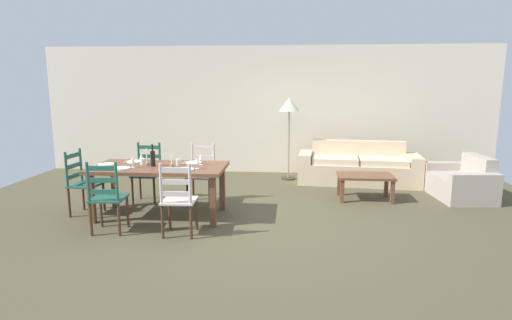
{
  "coord_description": "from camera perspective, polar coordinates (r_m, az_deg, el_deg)",
  "views": [
    {
      "loc": [
        0.59,
        -5.69,
        1.92
      ],
      "look_at": [
        0.04,
        0.62,
        0.75
      ],
      "focal_mm": 29.23,
      "sensor_mm": 36.0,
      "label": 1
    }
  ],
  "objects": [
    {
      "name": "dinner_plate_head_west",
      "position": [
        6.42,
        -19.78,
        -0.57
      ],
      "size": [
        0.24,
        0.24,
        0.02
      ],
      "primitive_type": "cylinder",
      "color": "white",
      "rests_on": "dining_table"
    },
    {
      "name": "wine_glass_near_right",
      "position": [
        5.81,
        -8.09,
        -0.13
      ],
      "size": [
        0.06,
        0.06,
        0.16
      ],
      "color": "white",
      "rests_on": "dining_table"
    },
    {
      "name": "coffee_cup_secondary",
      "position": [
        6.27,
        -15.22,
        -0.22
      ],
      "size": [
        0.07,
        0.07,
        0.09
      ],
      "primitive_type": "cylinder",
      "color": "silver",
      "rests_on": "dining_table"
    },
    {
      "name": "dining_chair_head_west",
      "position": [
        6.65,
        -22.68,
        -2.87
      ],
      "size": [
        0.43,
        0.45,
        0.96
      ],
      "color": "#235349",
      "rests_on": "ground_plane"
    },
    {
      "name": "wall_far",
      "position": [
        9.03,
        1.26,
        6.84
      ],
      "size": [
        9.6,
        0.16,
        2.7
      ],
      "primitive_type": "cube",
      "color": "beige",
      "rests_on": "ground_plane"
    },
    {
      "name": "dinner_plate_near_left",
      "position": [
        6.06,
        -17.92,
        -1.08
      ],
      "size": [
        0.24,
        0.24,
        0.02
      ],
      "primitive_type": "cylinder",
      "color": "white",
      "rests_on": "dining_table"
    },
    {
      "name": "fork_far_right",
      "position": [
        6.28,
        -9.84,
        -0.38
      ],
      "size": [
        0.02,
        0.17,
        0.01
      ],
      "primitive_type": "cube",
      "rotation": [
        0.0,
        0.0,
        -0.02
      ],
      "color": "silver",
      "rests_on": "dining_table"
    },
    {
      "name": "wine_glass_near_left",
      "position": [
        6.08,
        -16.56,
        0.01
      ],
      "size": [
        0.06,
        0.06,
        0.16
      ],
      "color": "white",
      "rests_on": "dining_table"
    },
    {
      "name": "dining_chair_near_left",
      "position": [
        5.7,
        -19.73,
        -4.81
      ],
      "size": [
        0.45,
        0.43,
        0.96
      ],
      "color": "#215B49",
      "rests_on": "ground_plane"
    },
    {
      "name": "armchair_upholstered",
      "position": [
        7.89,
        26.49,
        -2.87
      ],
      "size": [
        0.9,
        1.23,
        0.72
      ],
      "color": "#ADA092",
      "rests_on": "ground_plane"
    },
    {
      "name": "coffee_table",
      "position": [
        7.17,
        14.73,
        -2.49
      ],
      "size": [
        0.9,
        0.56,
        0.42
      ],
      "color": "brown",
      "rests_on": "ground_plane"
    },
    {
      "name": "dining_chair_near_right",
      "position": [
        5.36,
        -10.59,
        -5.31
      ],
      "size": [
        0.43,
        0.41,
        0.96
      ],
      "color": "beige",
      "rests_on": "ground_plane"
    },
    {
      "name": "coffee_cup_primary",
      "position": [
        6.13,
        -10.6,
        -0.27
      ],
      "size": [
        0.07,
        0.07,
        0.09
      ],
      "primitive_type": "cylinder",
      "color": "silver",
      "rests_on": "dining_table"
    },
    {
      "name": "dining_chair_far_left",
      "position": [
        7.05,
        -14.63,
        -1.68
      ],
      "size": [
        0.42,
        0.4,
        0.96
      ],
      "color": "#235B48",
      "rests_on": "ground_plane"
    },
    {
      "name": "dinner_plate_far_right",
      "position": [
        6.25,
        -8.51,
        -0.35
      ],
      "size": [
        0.24,
        0.24,
        0.02
      ],
      "primitive_type": "cylinder",
      "color": "white",
      "rests_on": "dining_table"
    },
    {
      "name": "candle_short",
      "position": [
        6.03,
        -11.47,
        -0.47
      ],
      "size": [
        0.05,
        0.05,
        0.18
      ],
      "color": "#998C66",
      "rests_on": "dining_table"
    },
    {
      "name": "dinner_plate_near_right",
      "position": [
        5.77,
        -9.66,
        -1.28
      ],
      "size": [
        0.24,
        0.24,
        0.02
      ],
      "primitive_type": "cylinder",
      "color": "white",
      "rests_on": "dining_table"
    },
    {
      "name": "ground_plane",
      "position": [
        6.03,
        -0.86,
        -8.18
      ],
      "size": [
        9.6,
        9.6,
        0.02
      ],
      "primitive_type": "cube",
      "color": "#4B462F"
    },
    {
      "name": "fork_near_left",
      "position": [
        6.12,
        -19.21,
        -1.1
      ],
      "size": [
        0.02,
        0.17,
        0.01
      ],
      "primitive_type": "cube",
      "rotation": [
        0.0,
        0.0,
        0.04
      ],
      "color": "silver",
      "rests_on": "dining_table"
    },
    {
      "name": "fork_far_left",
      "position": [
        6.57,
        -17.45,
        -0.24
      ],
      "size": [
        0.03,
        0.17,
        0.01
      ],
      "primitive_type": "cube",
      "rotation": [
        0.0,
        0.0,
        0.06
      ],
      "color": "silver",
      "rests_on": "dining_table"
    },
    {
      "name": "candle_tall",
      "position": [
        6.2,
        -14.69,
        -0.08
      ],
      "size": [
        0.05,
        0.05,
        0.25
      ],
      "color": "#998C66",
      "rests_on": "dining_table"
    },
    {
      "name": "dining_chair_far_right",
      "position": [
        6.8,
        -7.45,
        -1.87
      ],
      "size": [
        0.44,
        0.42,
        0.96
      ],
      "color": "beige",
      "rests_on": "ground_plane"
    },
    {
      "name": "dining_table",
      "position": [
        6.15,
        -13.11,
        -1.59
      ],
      "size": [
        1.9,
        0.96,
        0.75
      ],
      "color": "brown",
      "rests_on": "ground_plane"
    },
    {
      "name": "wine_glass_far_left",
      "position": [
        6.33,
        -15.43,
        0.46
      ],
      "size": [
        0.06,
        0.06,
        0.16
      ],
      "color": "white",
      "rests_on": "dining_table"
    },
    {
      "name": "standing_lamp",
      "position": [
        8.3,
        4.58,
        6.92
      ],
      "size": [
        0.4,
        0.4,
        1.64
      ],
      "color": "#332D28",
      "rests_on": "ground_plane"
    },
    {
      "name": "wine_glass_far_right",
      "position": [
        6.09,
        -7.56,
        0.36
      ],
      "size": [
        0.06,
        0.06,
        0.16
      ],
      "color": "white",
      "rests_on": "dining_table"
    },
    {
      "name": "fork_head_west",
      "position": [
        6.48,
        -20.98,
        -0.6
      ],
      "size": [
        0.03,
        0.17,
        0.01
      ],
      "primitive_type": "cube",
      "rotation": [
        0.0,
        0.0,
        0.08
      ],
      "color": "silver",
      "rests_on": "dining_table"
    },
    {
      "name": "couch",
      "position": [
        8.37,
        13.78,
        -1.06
      ],
      "size": [
        2.34,
        1.0,
        0.8
      ],
      "color": "beige",
      "rests_on": "ground_plane"
    },
    {
      "name": "fork_near_right",
      "position": [
        5.81,
        -11.08,
        -1.3
      ],
      "size": [
        0.02,
        0.17,
        0.01
      ],
      "primitive_type": "cube",
      "rotation": [
        0.0,
        0.0,
        -0.01
      ],
      "color": "silver",
      "rests_on": "dining_table"
    },
    {
      "name": "dinner_plate_far_left",
      "position": [
        6.51,
        -16.23,
        -0.21
      ],
      "size": [
        0.24,
        0.24,
        0.02
      ],
      "primitive_type": "cylinder",
      "color": "white",
      "rests_on": "dining_table"
    },
    {
      "name": "wine_bottle",
      "position": [
        6.12,
        -13.94,
        0.27
      ],
      "size": [
        0.07,
        0.07,
        0.32
      ],
      "color": "black",
      "rests_on": "dining_table"
    }
  ]
}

